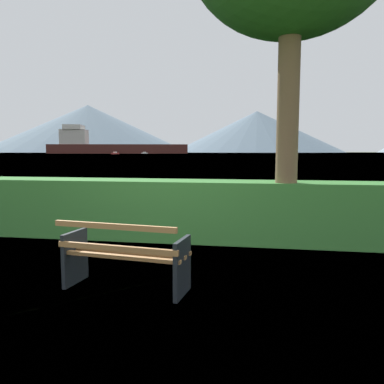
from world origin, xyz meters
TOP-DOWN VIEW (x-y plane):
  - ground_plane at (0.00, 0.00)m, footprint 1400.00×1400.00m
  - water_surface at (0.00, 306.03)m, footprint 620.00×620.00m
  - park_bench at (-0.01, -0.06)m, footprint 1.58×0.76m
  - hedge_row at (0.00, 2.73)m, footprint 9.81×0.90m
  - cargo_ship_large at (-106.21, 260.78)m, footprint 101.11×37.95m
  - fishing_boat_near at (-74.05, 245.59)m, footprint 4.72×2.45m
  - sailboat_mid at (-78.36, 202.58)m, footprint 2.40×6.83m
  - distant_hills at (-54.10, 576.71)m, footprint 853.36×328.45m

SIDE VIEW (x-z plane):
  - ground_plane at x=0.00m, z-range 0.00..0.00m
  - water_surface at x=0.00m, z-range 0.00..0.00m
  - park_bench at x=-0.01m, z-range -0.01..0.85m
  - fishing_boat_near at x=-74.05m, z-range -0.18..1.15m
  - sailboat_mid at x=-78.36m, z-range -0.22..1.27m
  - hedge_row at x=0.00m, z-range 0.00..1.13m
  - cargo_ship_large at x=-106.21m, z-range -4.54..16.05m
  - distant_hills at x=-54.10m, z-range -1.88..74.60m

